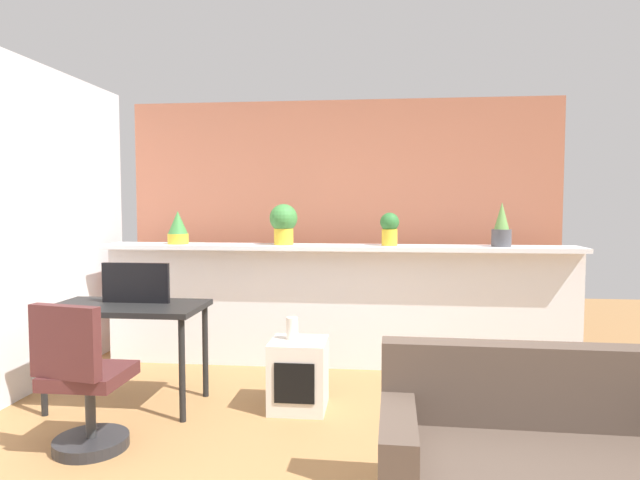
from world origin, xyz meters
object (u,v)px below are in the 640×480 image
office_chair (83,389)px  desk (127,316)px  potted_plant_1 (284,222)px  couch (556,473)px  side_cube_shelf (298,375)px  potted_plant_0 (178,228)px  potted_plant_2 (390,228)px  vase_on_shelf (292,328)px  tv_monitor (136,283)px  potted_plant_3 (502,228)px

office_chair → desk: bearing=96.3°
potted_plant_1 → office_chair: bearing=-115.3°
couch → potted_plant_1: bearing=124.4°
potted_plant_1 → side_cube_shelf: (0.28, -1.02, -1.07)m
potted_plant_0 → side_cube_shelf: bearing=-38.7°
potted_plant_2 → side_cube_shelf: 1.59m
vase_on_shelf → office_chair: bearing=-141.9°
tv_monitor → office_chair: size_ratio=0.56×
side_cube_shelf → desk: bearing=-176.7°
desk → side_cube_shelf: bearing=3.3°
side_cube_shelf → vase_on_shelf: (-0.05, 0.04, 0.33)m
office_chair → vase_on_shelf: 1.43m
potted_plant_3 → side_cube_shelf: bearing=-147.7°
potted_plant_2 → couch: bearing=-73.8°
desk → potted_plant_0: bearing=90.8°
potted_plant_0 → potted_plant_2: potted_plant_0 is taller
couch → potted_plant_2: bearing=106.2°
potted_plant_2 → couch: size_ratio=0.18×
potted_plant_1 → couch: 3.10m
potted_plant_0 → tv_monitor: potted_plant_0 is taller
desk → vase_on_shelf: (1.20, 0.11, -0.09)m
potted_plant_3 → desk: 3.13m
potted_plant_1 → couch: (1.65, -2.41, -1.03)m
potted_plant_0 → couch: potted_plant_0 is taller
potted_plant_0 → desk: 1.24m
potted_plant_1 → tv_monitor: 1.44m
tv_monitor → vase_on_shelf: 1.21m
potted_plant_2 → potted_plant_3: size_ratio=0.76×
potted_plant_1 → potted_plant_2: size_ratio=1.26×
vase_on_shelf → potted_plant_0: bearing=141.1°
couch → side_cube_shelf: bearing=134.6°
side_cube_shelf → office_chair: bearing=-144.2°
potted_plant_0 → potted_plant_2: bearing=0.5°
potted_plant_3 → couch: 2.62m
potted_plant_2 → potted_plant_3: (0.96, -0.01, 0.01)m
vase_on_shelf → desk: bearing=-174.9°
potted_plant_1 → vase_on_shelf: potted_plant_1 is taller
potted_plant_0 → desk: (0.02, -1.08, -0.59)m
potted_plant_0 → tv_monitor: 1.07m
potted_plant_3 → side_cube_shelf: (-1.62, -1.02, -1.03)m
desk → office_chair: 0.82m
potted_plant_0 → vase_on_shelf: potted_plant_0 is taller
couch → office_chair: bearing=167.8°
desk → office_chair: bearing=-83.7°
potted_plant_1 → side_cube_shelf: 1.51m
tv_monitor → couch: 3.00m
potted_plant_2 → tv_monitor: potted_plant_2 is taller
potted_plant_1 → tv_monitor: potted_plant_1 is taller
tv_monitor → couch: tv_monitor is taller
office_chair → couch: 2.59m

